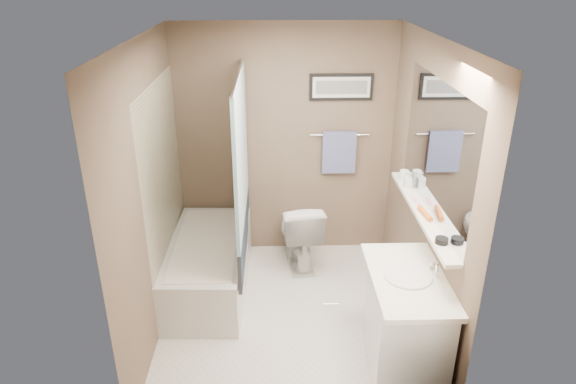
{
  "coord_description": "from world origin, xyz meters",
  "views": [
    {
      "loc": [
        -0.11,
        -3.72,
        2.88
      ],
      "look_at": [
        0.0,
        0.15,
        1.15
      ],
      "focal_mm": 32.0,
      "sensor_mm": 36.0,
      "label": 1
    }
  ],
  "objects_px": {
    "vanity": "(405,327)",
    "soap_bottle": "(408,180)",
    "bathtub": "(208,266)",
    "toilet": "(299,232)",
    "candle_bowl_near": "(442,241)",
    "glass_jar": "(404,176)",
    "hair_brush_front": "(425,213)"
  },
  "relations": [
    {
      "from": "vanity",
      "to": "soap_bottle",
      "type": "distance_m",
      "value": 1.26
    },
    {
      "from": "vanity",
      "to": "soap_bottle",
      "type": "relative_size",
      "value": 6.41
    },
    {
      "from": "bathtub",
      "to": "toilet",
      "type": "bearing_deg",
      "value": 28.16
    },
    {
      "from": "candle_bowl_near",
      "to": "glass_jar",
      "type": "distance_m",
      "value": 1.1
    },
    {
      "from": "bathtub",
      "to": "toilet",
      "type": "relative_size",
      "value": 2.07
    },
    {
      "from": "bathtub",
      "to": "glass_jar",
      "type": "distance_m",
      "value": 2.01
    },
    {
      "from": "candle_bowl_near",
      "to": "glass_jar",
      "type": "relative_size",
      "value": 0.9
    },
    {
      "from": "vanity",
      "to": "glass_jar",
      "type": "relative_size",
      "value": 9.0
    },
    {
      "from": "vanity",
      "to": "glass_jar",
      "type": "height_order",
      "value": "glass_jar"
    },
    {
      "from": "bathtub",
      "to": "soap_bottle",
      "type": "bearing_deg",
      "value": -3.43
    },
    {
      "from": "glass_jar",
      "to": "soap_bottle",
      "type": "relative_size",
      "value": 0.71
    },
    {
      "from": "vanity",
      "to": "hair_brush_front",
      "type": "height_order",
      "value": "hair_brush_front"
    },
    {
      "from": "vanity",
      "to": "toilet",
      "type": "bearing_deg",
      "value": 119.04
    },
    {
      "from": "vanity",
      "to": "candle_bowl_near",
      "type": "bearing_deg",
      "value": 2.69
    },
    {
      "from": "toilet",
      "to": "soap_bottle",
      "type": "relative_size",
      "value": 5.15
    },
    {
      "from": "toilet",
      "to": "candle_bowl_near",
      "type": "xyz_separation_m",
      "value": [
        0.9,
        -1.57,
        0.77
      ]
    },
    {
      "from": "soap_bottle",
      "to": "hair_brush_front",
      "type": "bearing_deg",
      "value": -90.0
    },
    {
      "from": "candle_bowl_near",
      "to": "hair_brush_front",
      "type": "xyz_separation_m",
      "value": [
        0.0,
        0.42,
        0.0
      ]
    },
    {
      "from": "toilet",
      "to": "candle_bowl_near",
      "type": "relative_size",
      "value": 8.03
    },
    {
      "from": "glass_jar",
      "to": "soap_bottle",
      "type": "height_order",
      "value": "soap_bottle"
    },
    {
      "from": "hair_brush_front",
      "to": "soap_bottle",
      "type": "xyz_separation_m",
      "value": [
        0.0,
        0.55,
        0.05
      ]
    },
    {
      "from": "bathtub",
      "to": "soap_bottle",
      "type": "distance_m",
      "value": 2.02
    },
    {
      "from": "hair_brush_front",
      "to": "bathtub",
      "type": "bearing_deg",
      "value": 158.25
    },
    {
      "from": "bathtub",
      "to": "hair_brush_front",
      "type": "bearing_deg",
      "value": -19.88
    },
    {
      "from": "hair_brush_front",
      "to": "vanity",
      "type": "bearing_deg",
      "value": -114.04
    },
    {
      "from": "vanity",
      "to": "glass_jar",
      "type": "xyz_separation_m",
      "value": [
        0.19,
        1.1,
        0.77
      ]
    },
    {
      "from": "toilet",
      "to": "vanity",
      "type": "height_order",
      "value": "vanity"
    },
    {
      "from": "bathtub",
      "to": "candle_bowl_near",
      "type": "height_order",
      "value": "candle_bowl_near"
    },
    {
      "from": "hair_brush_front",
      "to": "glass_jar",
      "type": "bearing_deg",
      "value": 90.0
    },
    {
      "from": "hair_brush_front",
      "to": "glass_jar",
      "type": "xyz_separation_m",
      "value": [
        0.0,
        0.68,
        0.03
      ]
    },
    {
      "from": "hair_brush_front",
      "to": "glass_jar",
      "type": "distance_m",
      "value": 0.68
    },
    {
      "from": "toilet",
      "to": "glass_jar",
      "type": "height_order",
      "value": "glass_jar"
    }
  ]
}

